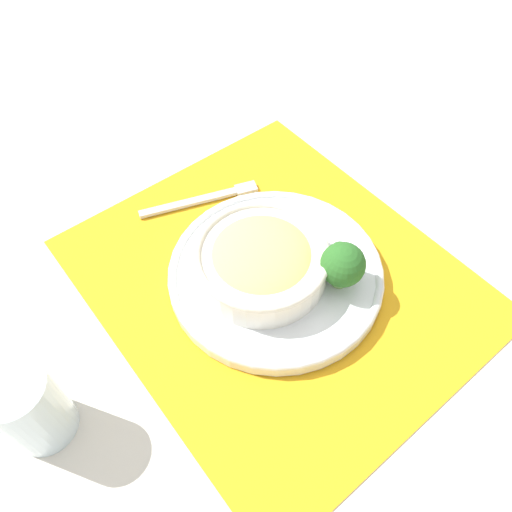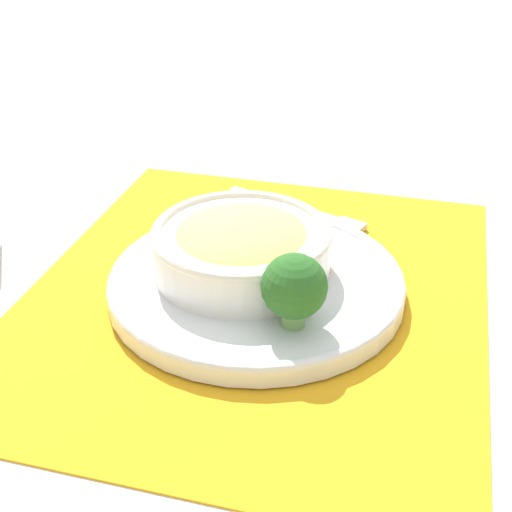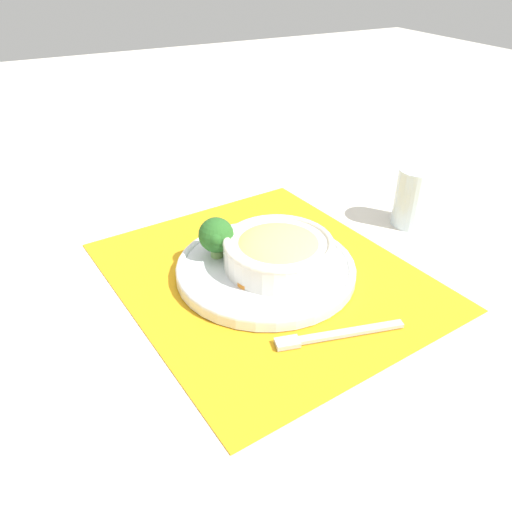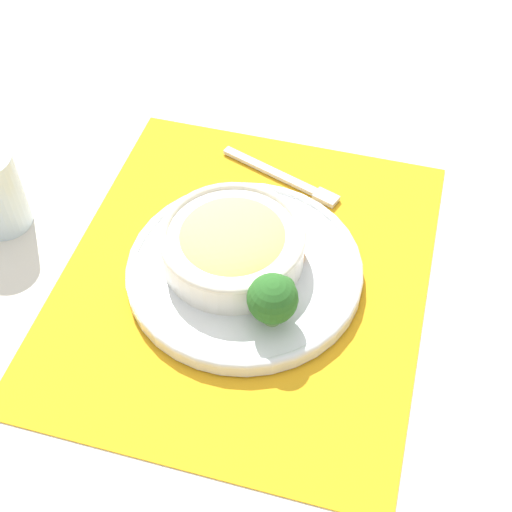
% 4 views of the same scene
% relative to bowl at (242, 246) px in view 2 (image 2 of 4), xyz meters
% --- Properties ---
extents(ground_plane, '(4.00, 4.00, 0.00)m').
position_rel_bowl_xyz_m(ground_plane, '(0.01, 0.02, -0.05)').
color(ground_plane, beige).
extents(placemat, '(0.55, 0.49, 0.00)m').
position_rel_bowl_xyz_m(placemat, '(0.01, 0.02, -0.05)').
color(placemat, orange).
rests_on(placemat, ground_plane).
extents(plate, '(0.29, 0.29, 0.02)m').
position_rel_bowl_xyz_m(plate, '(0.01, 0.02, -0.03)').
color(plate, silver).
rests_on(plate, placemat).
extents(bowl, '(0.17, 0.17, 0.05)m').
position_rel_bowl_xyz_m(bowl, '(0.00, 0.00, 0.00)').
color(bowl, silver).
rests_on(bowl, plate).
extents(broccoli_floret, '(0.06, 0.06, 0.07)m').
position_rel_bowl_xyz_m(broccoli_floret, '(0.07, 0.08, 0.01)').
color(broccoli_floret, '#759E51').
rests_on(broccoli_floret, plate).
extents(carrot_slice_near, '(0.04, 0.04, 0.01)m').
position_rel_bowl_xyz_m(carrot_slice_near, '(-0.02, 0.06, -0.02)').
color(carrot_slice_near, orange).
rests_on(carrot_slice_near, plate).
extents(carrot_slice_middle, '(0.04, 0.04, 0.01)m').
position_rel_bowl_xyz_m(carrot_slice_middle, '(-0.04, 0.05, -0.02)').
color(carrot_slice_middle, orange).
rests_on(carrot_slice_middle, plate).
extents(carrot_slice_far, '(0.04, 0.04, 0.01)m').
position_rel_bowl_xyz_m(carrot_slice_far, '(-0.04, 0.03, -0.02)').
color(carrot_slice_far, orange).
rests_on(carrot_slice_far, plate).
extents(carrot_slice_extra, '(0.04, 0.04, 0.01)m').
position_rel_bowl_xyz_m(carrot_slice_extra, '(-0.05, 0.02, -0.02)').
color(carrot_slice_extra, orange).
rests_on(carrot_slice_extra, plate).
extents(fork, '(0.06, 0.18, 0.01)m').
position_rel_bowl_xyz_m(fork, '(-0.17, 0.02, -0.04)').
color(fork, '#B7B7BC').
rests_on(fork, placemat).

